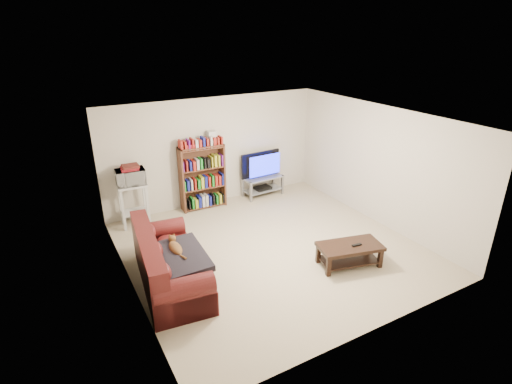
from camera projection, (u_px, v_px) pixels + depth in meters
floor at (271, 248)px, 7.35m from camera, size 5.00×5.00×0.00m
ceiling at (274, 119)px, 6.43m from camera, size 5.00×5.00×0.00m
wall_back at (214, 151)px, 8.90m from camera, size 5.00×0.00×5.00m
wall_front at (379, 255)px, 4.88m from camera, size 5.00×0.00×5.00m
wall_left at (125, 220)px, 5.76m from camera, size 0.00×5.00×5.00m
wall_right at (378, 165)px, 8.02m from camera, size 0.00×5.00×5.00m
sofa at (166, 267)px, 6.22m from camera, size 1.13×2.17×0.89m
blanket at (178, 258)px, 6.08m from camera, size 0.84×1.07×0.18m
cat at (175, 248)px, 6.22m from camera, size 0.29×0.59×0.17m
coffee_table at (350, 251)px, 6.75m from camera, size 1.17×0.78×0.39m
remote at (357, 245)px, 6.68m from camera, size 0.18×0.06×0.02m
tv_stand at (263, 183)px, 9.53m from camera, size 0.98×0.48×0.48m
television at (263, 165)px, 9.36m from camera, size 1.03×0.19×0.59m
dvd_player at (263, 188)px, 9.59m from camera, size 0.40×0.29×0.06m
bookshelf at (202, 176)px, 8.75m from camera, size 1.00×0.34×1.43m
shelf_clutter at (205, 140)px, 8.49m from camera, size 0.73×0.23×0.28m
microwave_stand at (133, 199)px, 8.00m from camera, size 0.59×0.44×0.90m
microwave at (131, 177)px, 7.82m from camera, size 0.58×0.41×0.31m
game_boxes at (129, 168)px, 7.75m from camera, size 0.34×0.31×0.05m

